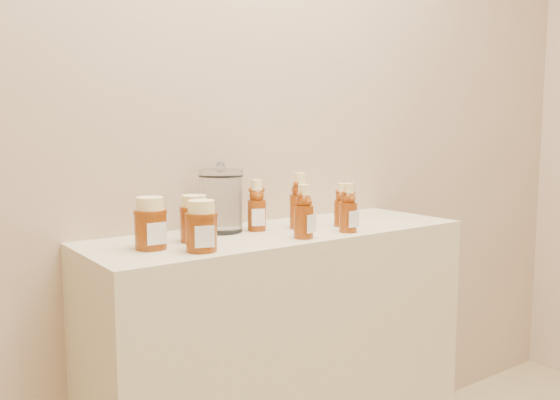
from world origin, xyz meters
TOP-DOWN VIEW (x-y plane):
  - wall_back at (0.00, 1.75)m, footprint 3.50×0.02m
  - display_table at (0.00, 1.55)m, footprint 1.20×0.40m
  - bear_bottle_back_left at (-0.06, 1.60)m, footprint 0.08×0.08m
  - bear_bottle_back_mid at (0.07, 1.55)m, footprint 0.08×0.08m
  - bear_bottle_back_right at (0.21, 1.51)m, footprint 0.07×0.07m
  - bear_bottle_front_left at (-0.02, 1.42)m, footprint 0.07×0.07m
  - bear_bottle_front_right at (0.15, 1.42)m, footprint 0.06×0.06m
  - honey_jar_left at (-0.43, 1.54)m, footprint 0.09×0.09m
  - honey_jar_back at (-0.29, 1.56)m, footprint 0.09×0.09m
  - honey_jar_front at (-0.34, 1.43)m, footprint 0.10×0.10m
  - glass_canister at (-0.16, 1.64)m, footprint 0.15×0.15m

SIDE VIEW (x-z plane):
  - display_table at x=0.00m, z-range 0.00..0.90m
  - honey_jar_back at x=-0.29m, z-range 0.90..1.03m
  - honey_jar_front at x=-0.34m, z-range 0.90..1.03m
  - honey_jar_left at x=-0.43m, z-range 0.90..1.04m
  - bear_bottle_back_right at x=0.21m, z-range 0.90..1.05m
  - bear_bottle_front_right at x=0.15m, z-range 0.90..1.07m
  - bear_bottle_front_left at x=-0.02m, z-range 0.90..1.07m
  - bear_bottle_back_left at x=-0.06m, z-range 0.90..1.08m
  - bear_bottle_back_mid at x=0.07m, z-range 0.90..1.10m
  - glass_canister at x=-0.16m, z-range 0.90..1.11m
  - wall_back at x=0.00m, z-range 0.00..2.70m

